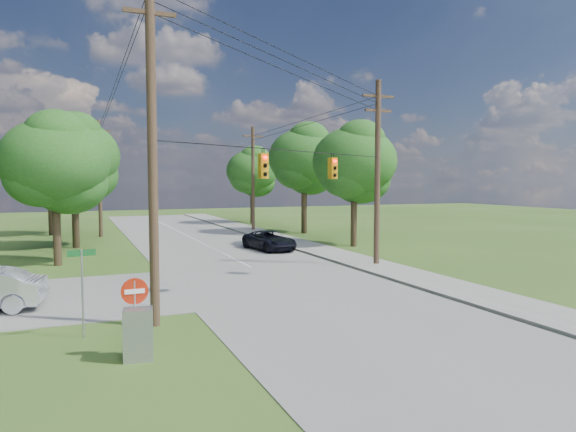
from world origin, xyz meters
name	(u,v)px	position (x,y,z in m)	size (l,w,h in m)	color
ground	(286,315)	(0.00, 0.00, 0.00)	(140.00, 140.00, 0.00)	#35571D
main_road	(285,284)	(2.00, 5.00, 0.01)	(10.00, 100.00, 0.03)	gray
sidewalk_east	(404,273)	(8.70, 5.00, 0.06)	(2.60, 100.00, 0.12)	#9D9C93
pole_sw	(152,139)	(-4.60, 0.40, 6.23)	(2.00, 0.32, 12.00)	brown
pole_ne	(377,170)	(8.90, 8.00, 5.47)	(2.00, 0.32, 10.50)	brown
pole_north_e	(253,178)	(8.90, 30.00, 5.13)	(2.00, 0.32, 10.00)	brown
pole_north_w	(100,177)	(-5.00, 30.00, 5.13)	(2.00, 0.32, 10.00)	brown
power_lines	(233,105)	(1.50, 11.54, 9.15)	(13.93, 29.62, 4.93)	black
traffic_signals	(301,167)	(2.55, 4.43, 5.50)	(4.91, 3.27, 1.05)	orange
tree_w_near	(55,162)	(-8.00, 15.00, 5.92)	(6.00, 6.00, 8.40)	#433521
tree_w_mid	(74,157)	(-7.00, 23.00, 6.58)	(6.40, 6.40, 9.22)	#433521
tree_w_far	(49,165)	(-9.00, 33.00, 6.25)	(6.00, 6.00, 8.73)	#433521
tree_e_near	(354,162)	(12.00, 16.00, 6.25)	(6.20, 6.20, 8.81)	#433521
tree_e_mid	(304,158)	(12.50, 26.00, 6.91)	(6.60, 6.60, 9.64)	#433521
tree_e_far	(252,171)	(11.50, 38.00, 5.92)	(5.80, 5.80, 8.32)	#433521
car_main_north	(269,240)	(5.46, 16.31, 0.70)	(2.21, 4.79, 1.33)	black
control_cabinet	(138,334)	(-5.51, -2.83, 0.71)	(0.79, 0.57, 1.42)	#949799
do_not_enter_sign	(135,299)	(-5.55, -2.58, 1.63)	(0.74, 0.08, 2.22)	#949799
street_name_sign	(82,282)	(-6.86, -0.13, 1.75)	(0.83, 0.13, 2.77)	#949799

